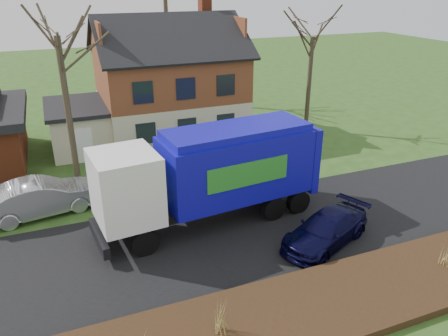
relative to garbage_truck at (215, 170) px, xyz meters
name	(u,v)px	position (x,y,z in m)	size (l,w,h in m)	color
ground	(216,238)	(-0.52, -1.46, -2.47)	(120.00, 120.00, 0.00)	#2A4B19
road	(216,238)	(-0.52, -1.46, -2.46)	(80.00, 7.00, 0.02)	black
mulch_verge	(276,319)	(-0.52, -6.76, -2.32)	(80.00, 3.50, 0.30)	black
main_house	(162,77)	(0.97, 12.45, 1.56)	(12.95, 8.95, 9.26)	beige
garbage_truck	(215,170)	(0.00, 0.00, 0.00)	(10.22, 3.62, 4.29)	black
silver_sedan	(41,197)	(-7.22, 3.55, -1.63)	(1.79, 5.13, 1.69)	#B0B3B8
navy_wagon	(326,229)	(3.54, -3.45, -1.82)	(1.83, 4.50, 1.31)	black
tree_front_west	(53,11)	(-5.42, 6.60, 6.26)	(3.56, 3.56, 10.60)	#423627
tree_front_east	(314,20)	(10.68, 9.60, 5.11)	(3.36, 3.36, 9.32)	#3C3224
grass_clump_mid	(223,318)	(-2.33, -6.74, -1.68)	(0.35, 0.29, 0.99)	#A49248
grass_clump_east	(447,255)	(6.54, -6.78, -1.71)	(0.37, 0.30, 0.93)	#A48848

